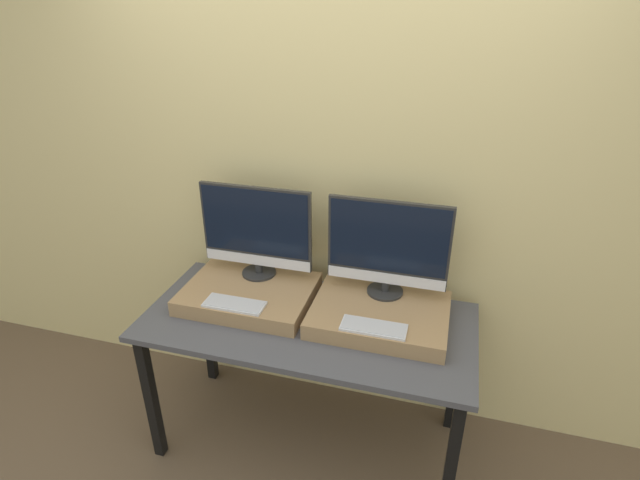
% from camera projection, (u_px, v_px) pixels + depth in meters
% --- Properties ---
extents(wall_back, '(8.00, 0.04, 2.60)m').
position_uv_depth(wall_back, '(332.00, 190.00, 2.55)').
color(wall_back, '#DBC684').
rests_on(wall_back, ground_plane).
extents(workbench, '(1.59, 0.73, 0.79)m').
position_uv_depth(workbench, '(308.00, 334.00, 2.44)').
color(workbench, '#47474C').
rests_on(workbench, ground_plane).
extents(wooden_riser_left, '(0.64, 0.48, 0.08)m').
position_uv_depth(wooden_riser_left, '(249.00, 294.00, 2.54)').
color(wooden_riser_left, '#99754C').
rests_on(wooden_riser_left, workbench).
extents(monitor_left, '(0.58, 0.18, 0.49)m').
position_uv_depth(monitor_left, '(256.00, 230.00, 2.52)').
color(monitor_left, '#282828').
rests_on(monitor_left, wooden_riser_left).
extents(keyboard_left, '(0.29, 0.11, 0.01)m').
position_uv_depth(keyboard_left, '(234.00, 304.00, 2.37)').
color(keyboard_left, silver).
rests_on(keyboard_left, wooden_riser_left).
extents(wooden_riser_right, '(0.64, 0.48, 0.08)m').
position_uv_depth(wooden_riser_right, '(380.00, 314.00, 2.37)').
color(wooden_riser_right, '#99754C').
rests_on(wooden_riser_right, workbench).
extents(monitor_right, '(0.58, 0.18, 0.49)m').
position_uv_depth(monitor_right, '(388.00, 246.00, 2.36)').
color(monitor_right, '#282828').
rests_on(monitor_right, wooden_riser_right).
extents(keyboard_right, '(0.29, 0.11, 0.01)m').
position_uv_depth(keyboard_right, '(374.00, 327.00, 2.20)').
color(keyboard_right, silver).
rests_on(keyboard_right, wooden_riser_right).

